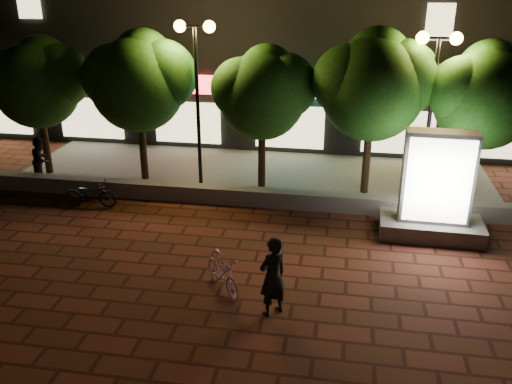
% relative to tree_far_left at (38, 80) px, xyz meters
% --- Properties ---
extents(ground, '(80.00, 80.00, 0.00)m').
position_rel_tree_far_left_xyz_m(ground, '(6.95, -5.46, -3.29)').
color(ground, '#5B271C').
rests_on(ground, ground).
extents(retaining_wall, '(16.00, 0.45, 0.50)m').
position_rel_tree_far_left_xyz_m(retaining_wall, '(6.95, -1.46, -3.04)').
color(retaining_wall, slate).
rests_on(retaining_wall, ground).
extents(sidewalk, '(16.00, 5.00, 0.08)m').
position_rel_tree_far_left_xyz_m(sidewalk, '(6.95, 1.04, -3.25)').
color(sidewalk, slate).
rests_on(sidewalk, ground).
extents(building_block, '(28.00, 8.12, 11.30)m').
position_rel_tree_far_left_xyz_m(building_block, '(6.94, 7.53, 1.70)').
color(building_block, black).
rests_on(building_block, ground).
extents(tree_far_left, '(3.36, 2.80, 4.63)m').
position_rel_tree_far_left_xyz_m(tree_far_left, '(0.00, 0.00, 0.00)').
color(tree_far_left, black).
rests_on(tree_far_left, sidewalk).
extents(tree_left, '(3.60, 3.00, 4.89)m').
position_rel_tree_far_left_xyz_m(tree_left, '(3.50, 0.00, 0.15)').
color(tree_left, black).
rests_on(tree_left, sidewalk).
extents(tree_mid, '(3.24, 2.70, 4.50)m').
position_rel_tree_far_left_xyz_m(tree_mid, '(7.50, -0.00, -0.08)').
color(tree_mid, black).
rests_on(tree_mid, sidewalk).
extents(tree_right, '(3.72, 3.10, 5.07)m').
position_rel_tree_far_left_xyz_m(tree_right, '(10.80, 0.00, 0.27)').
color(tree_right, black).
rests_on(tree_right, sidewalk).
extents(tree_far_right, '(3.48, 2.90, 4.76)m').
position_rel_tree_far_left_xyz_m(tree_far_right, '(14.00, 0.00, 0.08)').
color(tree_far_right, black).
rests_on(tree_far_right, sidewalk).
extents(street_lamp_left, '(1.26, 0.36, 5.18)m').
position_rel_tree_far_left_xyz_m(street_lamp_left, '(5.45, -0.26, 0.74)').
color(street_lamp_left, black).
rests_on(street_lamp_left, sidewalk).
extents(street_lamp_right, '(1.26, 0.36, 4.98)m').
position_rel_tree_far_left_xyz_m(street_lamp_right, '(12.45, -0.26, 0.60)').
color(street_lamp_right, black).
rests_on(street_lamp_right, sidewalk).
extents(ad_kiosk, '(2.71, 1.41, 2.90)m').
position_rel_tree_far_left_xyz_m(ad_kiosk, '(12.47, -2.70, -2.12)').
color(ad_kiosk, slate).
rests_on(ad_kiosk, ground).
extents(scooter_pink, '(1.29, 1.45, 0.91)m').
position_rel_tree_far_left_xyz_m(scooter_pink, '(7.58, -6.32, -2.84)').
color(scooter_pink, '#C183A5').
rests_on(scooter_pink, ground).
extents(rider, '(0.75, 0.75, 1.76)m').
position_rel_tree_far_left_xyz_m(rider, '(8.79, -6.97, -2.41)').
color(rider, black).
rests_on(rider, ground).
extents(scooter_parked, '(1.64, 0.72, 0.84)m').
position_rel_tree_far_left_xyz_m(scooter_parked, '(2.63, -2.46, -2.87)').
color(scooter_parked, black).
rests_on(scooter_parked, ground).
extents(pedestrian, '(0.72, 0.85, 1.54)m').
position_rel_tree_far_left_xyz_m(pedestrian, '(0.25, -0.96, -2.44)').
color(pedestrian, black).
rests_on(pedestrian, sidewalk).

